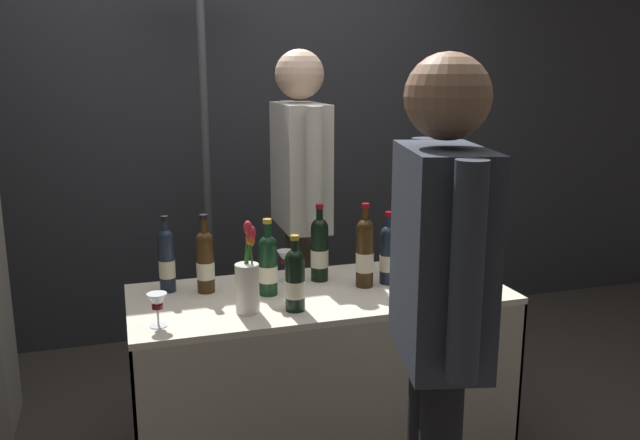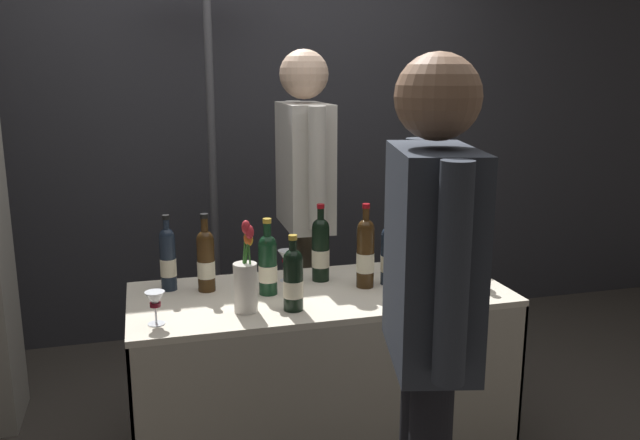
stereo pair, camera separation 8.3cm
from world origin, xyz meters
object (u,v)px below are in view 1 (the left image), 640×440
(taster_foreground_right, at_px, (439,299))
(booth_signpost, at_px, (205,129))
(wine_glass_near_vendor, at_px, (157,303))
(vendor_presenter, at_px, (300,189))
(tasting_table, at_px, (320,344))
(wine_glass_mid, at_px, (421,265))
(display_bottle_0, at_px, (423,237))
(wine_glass_near_taster, at_px, (286,258))
(flower_vase, at_px, (248,281))
(featured_wine_bottle, at_px, (388,254))

(taster_foreground_right, distance_m, booth_signpost, 2.07)
(booth_signpost, bearing_deg, wine_glass_near_vendor, -105.36)
(wine_glass_near_vendor, bearing_deg, vendor_presenter, 47.77)
(tasting_table, bearing_deg, wine_glass_mid, -12.60)
(display_bottle_0, bearing_deg, booth_signpost, 131.45)
(tasting_table, xyz_separation_m, wine_glass_near_taster, (-0.10, 0.17, 0.34))
(wine_glass_near_vendor, distance_m, booth_signpost, 1.44)
(wine_glass_near_vendor, bearing_deg, flower_vase, 7.02)
(wine_glass_mid, height_order, vendor_presenter, vendor_presenter)
(display_bottle_0, height_order, booth_signpost, booth_signpost)
(featured_wine_bottle, bearing_deg, display_bottle_0, 32.58)
(wine_glass_near_vendor, bearing_deg, display_bottle_0, 16.50)
(booth_signpost, bearing_deg, wine_glass_near_taster, -78.01)
(flower_vase, bearing_deg, wine_glass_mid, 4.57)
(wine_glass_mid, xyz_separation_m, taster_foreground_right, (-0.34, -0.80, 0.16))
(featured_wine_bottle, distance_m, wine_glass_near_taster, 0.44)
(featured_wine_bottle, distance_m, flower_vase, 0.66)
(flower_vase, relative_size, taster_foreground_right, 0.21)
(taster_foreground_right, bearing_deg, vendor_presenter, 12.62)
(booth_signpost, bearing_deg, display_bottle_0, -48.55)
(wine_glass_near_taster, xyz_separation_m, taster_foreground_right, (0.17, -1.07, 0.16))
(featured_wine_bottle, distance_m, booth_signpost, 1.33)
(display_bottle_0, bearing_deg, featured_wine_bottle, -147.42)
(flower_vase, distance_m, vendor_presenter, 0.92)
(taster_foreground_right, height_order, booth_signpost, booth_signpost)
(display_bottle_0, height_order, wine_glass_mid, display_bottle_0)
(wine_glass_mid, bearing_deg, booth_signpost, 120.49)
(wine_glass_near_vendor, bearing_deg, tasting_table, 16.17)
(flower_vase, bearing_deg, booth_signpost, 88.75)
(featured_wine_bottle, height_order, wine_glass_near_taster, featured_wine_bottle)
(wine_glass_near_taster, height_order, flower_vase, flower_vase)
(vendor_presenter, bearing_deg, display_bottle_0, 44.32)
(taster_foreground_right, bearing_deg, wine_glass_mid, -9.29)
(featured_wine_bottle, height_order, booth_signpost, booth_signpost)
(display_bottle_0, bearing_deg, tasting_table, -163.10)
(tasting_table, relative_size, wine_glass_near_taster, 11.33)
(wine_glass_near_vendor, bearing_deg, featured_wine_bottle, 12.05)
(tasting_table, height_order, featured_wine_bottle, featured_wine_bottle)
(flower_vase, xyz_separation_m, booth_signpost, (0.03, 1.27, 0.46))
(taster_foreground_right, xyz_separation_m, booth_signpost, (-0.37, 2.01, 0.31))
(vendor_presenter, bearing_deg, featured_wine_bottle, 20.05)
(wine_glass_near_vendor, height_order, wine_glass_mid, wine_glass_mid)
(tasting_table, bearing_deg, wine_glass_near_vendor, -163.83)
(vendor_presenter, height_order, taster_foreground_right, vendor_presenter)
(featured_wine_bottle, bearing_deg, wine_glass_mid, -45.81)
(tasting_table, relative_size, vendor_presenter, 0.89)
(wine_glass_near_vendor, xyz_separation_m, wine_glass_mid, (1.07, 0.10, 0.01))
(taster_foreground_right, bearing_deg, wine_glass_near_vendor, 59.77)
(featured_wine_bottle, relative_size, wine_glass_mid, 2.20)
(tasting_table, bearing_deg, featured_wine_bottle, 2.78)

